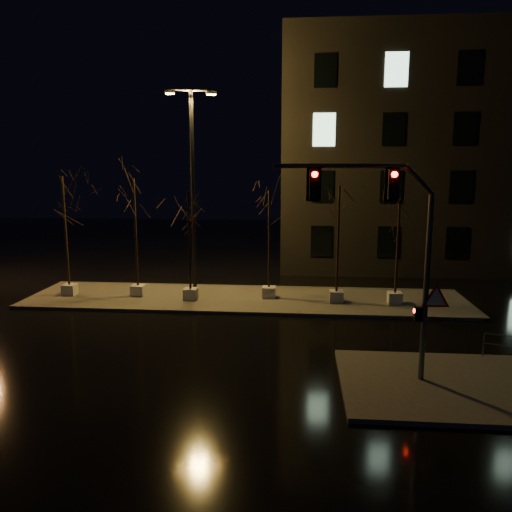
# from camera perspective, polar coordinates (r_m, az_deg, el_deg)

# --- Properties ---
(ground) EXTENTS (90.00, 90.00, 0.00)m
(ground) POSITION_cam_1_polar(r_m,az_deg,el_deg) (19.62, -3.09, -9.68)
(ground) COLOR black
(ground) RESTS_ON ground
(median) EXTENTS (22.00, 5.00, 0.15)m
(median) POSITION_cam_1_polar(r_m,az_deg,el_deg) (25.29, -1.18, -4.93)
(median) COLOR #45433E
(median) RESTS_ON ground
(sidewalk_corner) EXTENTS (7.00, 5.00, 0.15)m
(sidewalk_corner) POSITION_cam_1_polar(r_m,az_deg,el_deg) (16.88, 21.90, -13.55)
(sidewalk_corner) COLOR #45433E
(sidewalk_corner) RESTS_ON ground
(building) EXTENTS (25.00, 12.00, 15.00)m
(building) POSITION_cam_1_polar(r_m,az_deg,el_deg) (38.02, 22.81, 10.64)
(building) COLOR black
(building) RESTS_ON ground
(tree_0) EXTENTS (1.80, 1.80, 6.23)m
(tree_0) POSITION_cam_1_polar(r_m,az_deg,el_deg) (26.82, -21.11, 5.68)
(tree_0) COLOR beige
(tree_0) RESTS_ON median
(tree_1) EXTENTS (1.80, 1.80, 6.13)m
(tree_1) POSITION_cam_1_polar(r_m,az_deg,el_deg) (25.59, -13.72, 5.71)
(tree_1) COLOR beige
(tree_1) RESTS_ON median
(tree_2) EXTENTS (1.80, 1.80, 5.45)m
(tree_2) POSITION_cam_1_polar(r_m,az_deg,el_deg) (24.43, -7.69, 4.50)
(tree_2) COLOR beige
(tree_2) RESTS_ON median
(tree_3) EXTENTS (1.80, 1.80, 5.54)m
(tree_3) POSITION_cam_1_polar(r_m,az_deg,el_deg) (24.56, 1.53, 4.78)
(tree_3) COLOR beige
(tree_3) RESTS_ON median
(tree_4) EXTENTS (1.80, 1.80, 5.79)m
(tree_4) POSITION_cam_1_polar(r_m,az_deg,el_deg) (24.02, 9.44, 4.97)
(tree_4) COLOR beige
(tree_4) RESTS_ON median
(tree_5) EXTENTS (1.80, 1.80, 4.97)m
(tree_5) POSITION_cam_1_polar(r_m,az_deg,el_deg) (24.41, 15.97, 3.34)
(tree_5) COLOR beige
(tree_5) RESTS_ON median
(traffic_signal_mast) EXTENTS (5.39, 0.51, 6.59)m
(traffic_signal_mast) POSITION_cam_1_polar(r_m,az_deg,el_deg) (15.30, 15.38, 1.64)
(traffic_signal_mast) COLOR #525459
(traffic_signal_mast) RESTS_ON sidewalk_corner
(streetlight_main) EXTENTS (2.55, 0.93, 10.31)m
(streetlight_main) POSITION_cam_1_polar(r_m,az_deg,el_deg) (26.02, -7.25, 8.85)
(streetlight_main) COLOR black
(streetlight_main) RESTS_ON median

